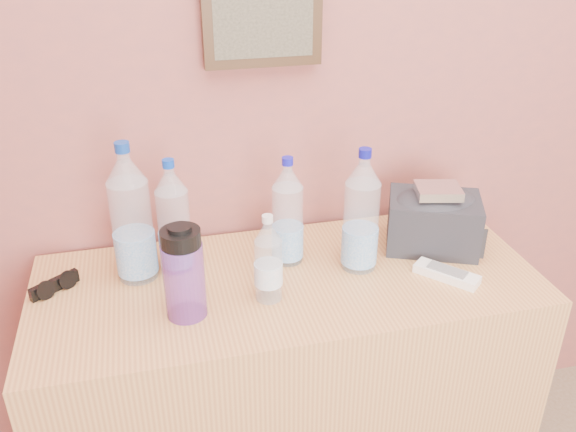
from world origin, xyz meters
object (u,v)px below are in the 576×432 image
at_px(dresser, 288,395).
at_px(pet_large_d, 361,217).
at_px(nalgene_bottle, 184,272).
at_px(toiletry_bag, 433,219).
at_px(pet_large_c, 288,216).
at_px(sunglasses, 54,285).
at_px(ac_remote, 447,274).
at_px(pet_large_b, 174,222).
at_px(pet_large_a, 132,220).
at_px(foil_packet, 438,191).
at_px(pet_small, 268,263).

bearing_deg(dresser, pet_large_d, 3.49).
bearing_deg(pet_large_d, dresser, -176.51).
distance_m(nalgene_bottle, toiletry_bag, 0.71).
bearing_deg(nalgene_bottle, toiletry_bag, 12.70).
xyz_separation_m(pet_large_c, pet_large_d, (0.17, -0.08, 0.02)).
xyz_separation_m(sunglasses, ac_remote, (0.96, -0.18, -0.01)).
height_order(pet_large_b, pet_large_c, pet_large_b).
bearing_deg(toiletry_bag, dresser, -148.44).
bearing_deg(toiletry_bag, pet_large_a, -159.74).
height_order(dresser, pet_large_c, pet_large_c).
distance_m(nalgene_bottle, foil_packet, 0.70).
xyz_separation_m(pet_large_a, ac_remote, (0.76, -0.20, -0.15)).
distance_m(pet_large_a, foil_packet, 0.79).
xyz_separation_m(nalgene_bottle, toiletry_bag, (0.69, 0.15, -0.03)).
height_order(pet_large_d, foil_packet, pet_large_d).
relative_size(dresser, pet_large_c, 4.35).
bearing_deg(dresser, toiletry_bag, 8.71).
bearing_deg(pet_large_a, nalgene_bottle, -61.13).
relative_size(pet_small, foil_packet, 1.95).
bearing_deg(sunglasses, ac_remote, -46.31).
xyz_separation_m(pet_large_b, toiletry_bag, (0.69, -0.05, -0.05)).
xyz_separation_m(pet_large_a, pet_large_d, (0.56, -0.09, -0.02)).
xyz_separation_m(dresser, nalgene_bottle, (-0.26, -0.09, 0.51)).
bearing_deg(sunglasses, pet_large_a, -30.26).
relative_size(ac_remote, foil_packet, 1.43).
distance_m(ac_remote, foil_packet, 0.22).
height_order(pet_large_a, foil_packet, pet_large_a).
distance_m(pet_large_d, ac_remote, 0.26).
bearing_deg(sunglasses, pet_large_c, -35.33).
bearing_deg(nalgene_bottle, foil_packet, 11.51).
bearing_deg(pet_large_a, toiletry_bag, -2.59).
height_order(dresser, pet_large_a, pet_large_a).
height_order(pet_large_d, pet_small, pet_large_d).
bearing_deg(pet_small, nalgene_bottle, -174.90).
bearing_deg(pet_small, pet_large_a, 150.24).
bearing_deg(dresser, pet_large_a, 164.63).
relative_size(dresser, pet_large_b, 4.21).
bearing_deg(ac_remote, pet_small, -133.63).
height_order(pet_large_a, pet_large_b, pet_large_a).
relative_size(pet_large_a, sunglasses, 2.85).
distance_m(pet_large_a, nalgene_bottle, 0.22).
relative_size(pet_large_b, foil_packet, 2.64).
bearing_deg(dresser, pet_large_c, 76.38).
distance_m(pet_large_c, pet_small, 0.18).
relative_size(sunglasses, ac_remote, 0.78).
bearing_deg(pet_large_b, pet_large_a, -169.74).
height_order(pet_large_a, pet_large_c, pet_large_a).
distance_m(sunglasses, ac_remote, 0.98).
distance_m(pet_large_b, pet_small, 0.28).
bearing_deg(pet_large_a, sunglasses, -174.31).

